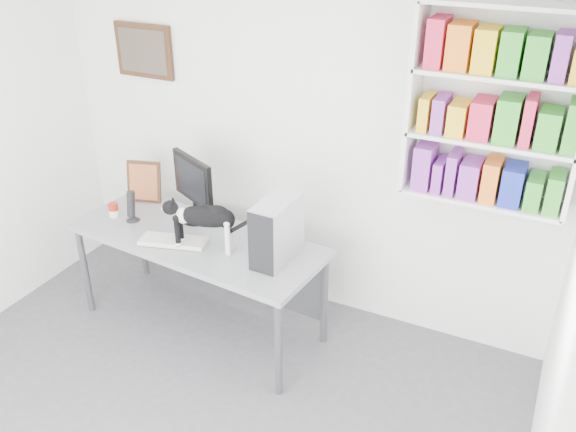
{
  "coord_description": "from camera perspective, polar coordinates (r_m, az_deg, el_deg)",
  "views": [
    {
      "loc": [
        1.83,
        -1.87,
        2.99
      ],
      "look_at": [
        0.17,
        1.53,
        0.99
      ],
      "focal_mm": 38.0,
      "sensor_mm": 36.0,
      "label": 1
    }
  ],
  "objects": [
    {
      "name": "keyboard",
      "position": [
        4.41,
        -10.66,
        -2.29
      ],
      "size": [
        0.5,
        0.3,
        0.04
      ],
      "primitive_type": "cube",
      "rotation": [
        0.0,
        0.0,
        0.27
      ],
      "color": "beige",
      "rests_on": "desk"
    },
    {
      "name": "cat",
      "position": [
        4.21,
        -7.74,
        -1.06
      ],
      "size": [
        0.6,
        0.31,
        0.36
      ],
      "primitive_type": null,
      "rotation": [
        0.0,
        0.0,
        0.27
      ],
      "color": "black",
      "rests_on": "desk"
    },
    {
      "name": "pc_tower",
      "position": [
        4.06,
        -1.03,
        -1.3
      ],
      "size": [
        0.21,
        0.44,
        0.44
      ],
      "primitive_type": "cube",
      "rotation": [
        0.0,
        0.0,
        -0.03
      ],
      "color": "silver",
      "rests_on": "desk"
    },
    {
      "name": "speaker",
      "position": [
        4.73,
        -14.46,
        0.94
      ],
      "size": [
        0.11,
        0.11,
        0.25
      ],
      "primitive_type": "cylinder",
      "rotation": [
        0.0,
        0.0,
        -0.04
      ],
      "color": "black",
      "rests_on": "desk"
    },
    {
      "name": "monitor",
      "position": [
        4.58,
        -8.77,
        2.57
      ],
      "size": [
        0.54,
        0.42,
        0.52
      ],
      "primitive_type": "cube",
      "rotation": [
        0.0,
        0.0,
        -0.45
      ],
      "color": "black",
      "rests_on": "desk"
    },
    {
      "name": "desk",
      "position": [
        4.67,
        -8.22,
        -6.18
      ],
      "size": [
        1.96,
        0.91,
        0.79
      ],
      "primitive_type": "cube",
      "rotation": [
        0.0,
        0.0,
        -0.09
      ],
      "color": "gray",
      "rests_on": "room"
    },
    {
      "name": "bookshelf",
      "position": [
        3.91,
        18.83,
        9.5
      ],
      "size": [
        1.03,
        0.28,
        1.24
      ],
      "primitive_type": "cube",
      "color": "white",
      "rests_on": "room"
    },
    {
      "name": "room",
      "position": [
        3.09,
        -15.54,
        -5.37
      ],
      "size": [
        4.01,
        4.01,
        2.7
      ],
      "color": "#5C5C62",
      "rests_on": "ground"
    },
    {
      "name": "leaning_print",
      "position": [
        5.0,
        -13.33,
        3.23
      ],
      "size": [
        0.3,
        0.18,
        0.34
      ],
      "primitive_type": "cube",
      "rotation": [
        0.0,
        0.0,
        0.28
      ],
      "color": "#4B2B18",
      "rests_on": "desk"
    },
    {
      "name": "soup_can",
      "position": [
        4.86,
        -16.0,
        0.55
      ],
      "size": [
        0.09,
        0.09,
        0.11
      ],
      "primitive_type": "cylinder",
      "rotation": [
        0.0,
        0.0,
        -0.26
      ],
      "color": "red",
      "rests_on": "desk"
    },
    {
      "name": "wall_art",
      "position": [
        5.07,
        -13.32,
        14.81
      ],
      "size": [
        0.52,
        0.04,
        0.42
      ],
      "primitive_type": "cube",
      "color": "#4B2B18",
      "rests_on": "room"
    }
  ]
}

